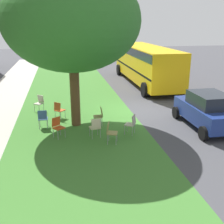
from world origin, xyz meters
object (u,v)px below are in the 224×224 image
street_tree (72,21)px  parked_car (207,110)px  school_bus (145,61)px  chair_6 (99,115)px  chair_0 (95,126)px  chair_3 (59,109)px  chair_5 (43,118)px  chair_7 (40,102)px  chair_1 (131,123)px  chair_2 (58,126)px  chair_4 (111,131)px

street_tree → parked_car: bearing=-103.7°
school_bus → chair_6: bearing=150.3°
chair_0 → chair_3: size_ratio=1.00×
parked_car → chair_5: bearing=80.3°
chair_7 → parked_car: 8.71m
chair_5 → chair_6: (-0.12, -2.60, 0.00)m
chair_1 → chair_2: bearing=85.4°
chair_4 → school_bus: 11.78m
chair_0 → chair_7: same height
chair_5 → chair_6: same height
chair_7 → school_bus: 9.83m
chair_1 → chair_3: (2.60, 3.08, 0.00)m
chair_2 → chair_7: same height
chair_1 → chair_5: 4.08m
street_tree → chair_5: size_ratio=7.86×
chair_2 → chair_3: 2.35m
chair_3 → chair_4: 3.91m
chair_3 → chair_7: size_ratio=1.00×
school_bus → chair_4: bearing=156.0°
chair_1 → chair_7: bearing=44.9°
chair_4 → chair_6: bearing=4.1°
street_tree → chair_3: (0.99, 0.79, -4.20)m
chair_1 → chair_5: same height
chair_3 → chair_4: same height
street_tree → school_bus: 10.69m
street_tree → chair_3: 4.39m
street_tree → chair_1: 5.05m
chair_2 → school_bus: bearing=-35.2°
street_tree → chair_6: street_tree is taller
chair_7 → chair_5: bearing=-173.6°
parked_car → school_bus: size_ratio=0.36×
street_tree → chair_2: (-1.36, 0.85, -4.20)m
chair_3 → chair_6: same height
chair_3 → chair_0: bearing=-151.4°
chair_4 → chair_6: same height
chair_0 → chair_4: bearing=-139.7°
street_tree → chair_6: size_ratio=7.86×
chair_3 → street_tree: bearing=-141.6°
chair_1 → chair_7: same height
chair_6 → parked_car: bearing=-103.5°
street_tree → chair_0: bearing=-158.0°
chair_5 → chair_1: bearing=-110.8°
chair_5 → street_tree: bearing=-83.8°
chair_4 → chair_5: bearing=51.4°
chair_1 → chair_7: (4.13, 4.12, 0.00)m
chair_1 → chair_3: size_ratio=1.00×
school_bus → chair_2: bearing=144.8°
chair_1 → chair_2: (0.25, 3.14, 0.00)m
chair_0 → chair_4: same height
chair_3 → chair_6: size_ratio=1.00×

